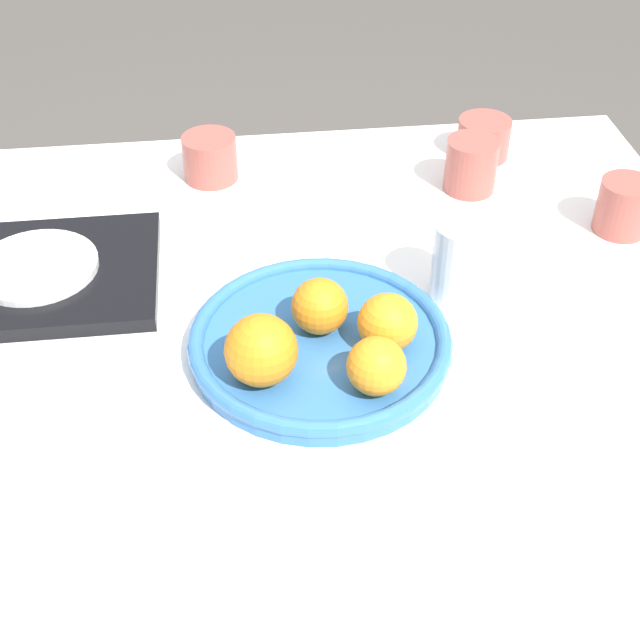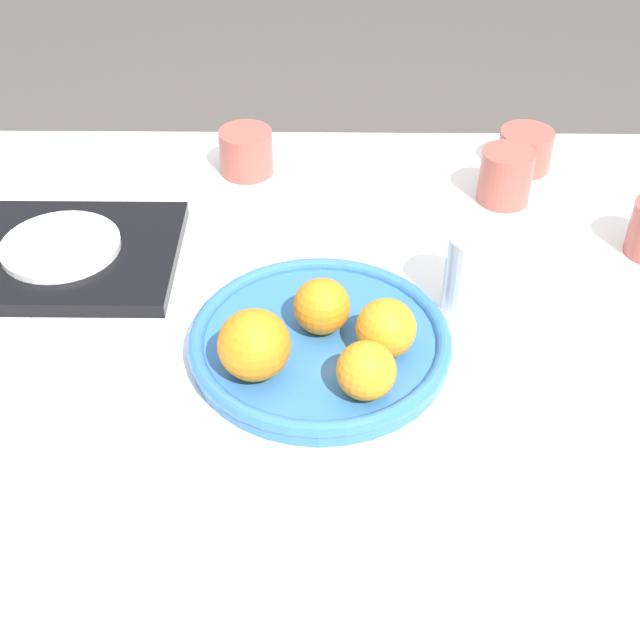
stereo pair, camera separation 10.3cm
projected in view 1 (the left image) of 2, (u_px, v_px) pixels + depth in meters
ground_plane at (307, 598)px, 1.63m from camera, size 12.00×12.00×0.00m
table at (305, 466)px, 1.40m from camera, size 1.14×0.82×0.73m
fruit_platter at (320, 342)px, 1.05m from camera, size 0.31×0.31×0.03m
orange_0 at (320, 306)px, 1.04m from camera, size 0.07×0.07×0.07m
orange_1 at (261, 350)px, 0.97m from camera, size 0.08×0.08×0.08m
orange_2 at (388, 323)px, 1.01m from camera, size 0.07×0.07×0.07m
orange_3 at (376, 366)px, 0.96m from camera, size 0.07×0.07×0.07m
water_glass at (460, 260)px, 1.11m from camera, size 0.07×0.07×0.11m
serving_tray at (39, 276)px, 1.16m from camera, size 0.31×0.24×0.02m
side_plate at (36, 267)px, 1.15m from camera, size 0.16×0.16×0.01m
cup_0 at (624, 206)px, 1.24m from camera, size 0.08×0.08×0.08m
cup_1 at (210, 158)px, 1.35m from camera, size 0.08×0.08×0.07m
cup_2 at (471, 165)px, 1.32m from camera, size 0.08×0.08×0.08m
cup_3 at (483, 138)px, 1.40m from camera, size 0.08×0.08×0.06m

